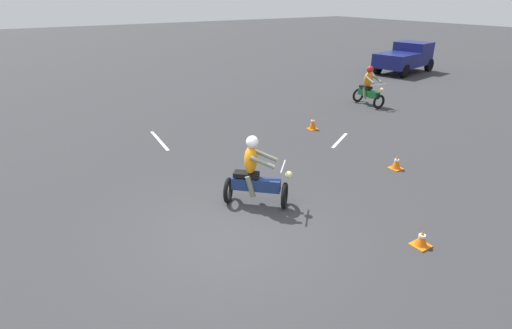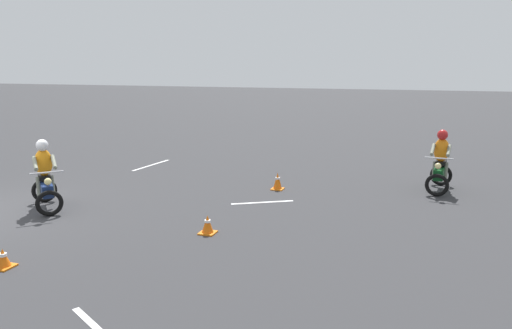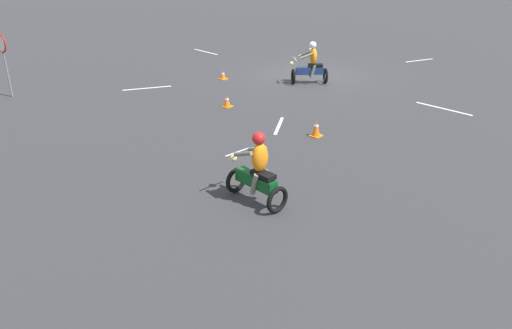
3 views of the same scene
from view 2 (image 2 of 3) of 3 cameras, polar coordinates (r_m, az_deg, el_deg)
name	(u,v)px [view 2 (image 2 of 3)]	position (r m, az deg, el deg)	size (l,w,h in m)	color
motorcycle_rider_foreground	(45,179)	(12.76, -22.95, -1.51)	(1.41, 1.42, 1.66)	black
motorcycle_rider_background	(440,164)	(14.32, 20.31, 0.03)	(1.54, 0.78, 1.66)	black
traffic_cone_near_left	(208,225)	(10.22, -5.56, -6.87)	(0.32, 0.32, 0.39)	orange
traffic_cone_mid_center	(278,181)	(13.65, 2.48, -1.94)	(0.32, 0.32, 0.47)	orange
traffic_cone_mid_left	(3,259)	(9.57, -26.93, -9.57)	(0.32, 0.32, 0.33)	orange
lane_stripe_nw	(262,202)	(12.42, 0.74, -4.35)	(0.10, 1.58, 0.01)	silver
lane_stripe_w	(151,165)	(17.30, -11.87, -0.06)	(0.10, 2.04, 0.01)	silver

